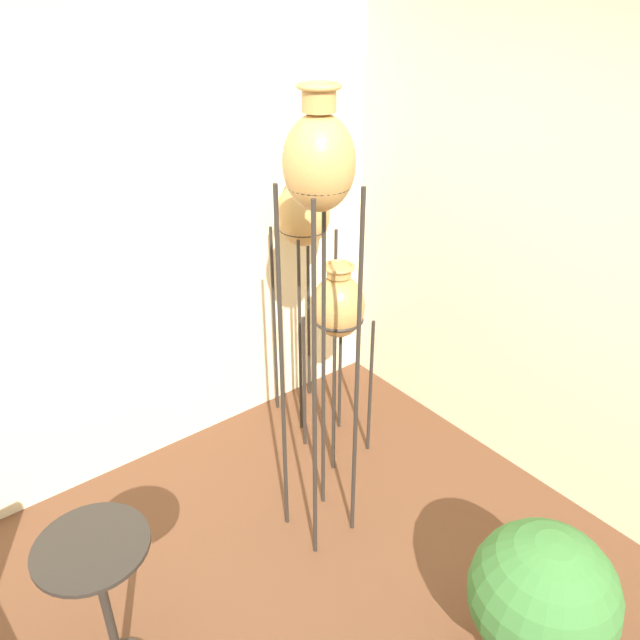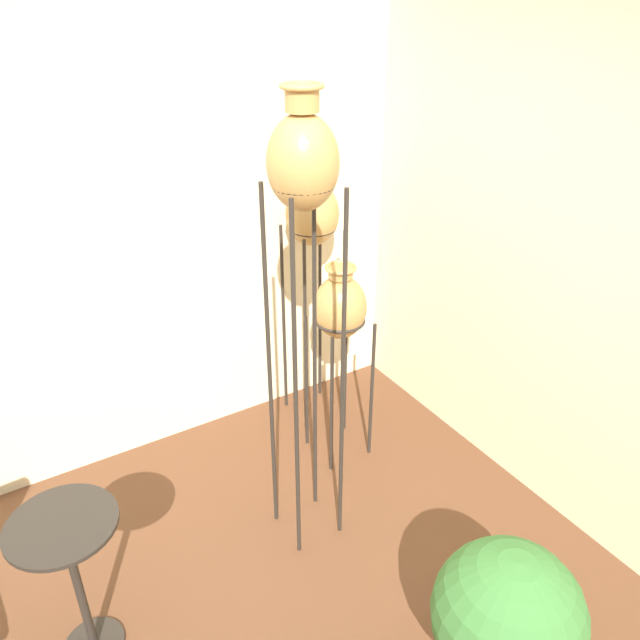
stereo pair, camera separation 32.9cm
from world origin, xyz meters
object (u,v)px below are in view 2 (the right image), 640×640
Objects in this scene: vase_stand_tall at (303,181)px; side_table at (71,562)px; vase_stand_medium at (312,219)px; vase_stand_short at (340,310)px; potted_plant at (506,623)px.

vase_stand_tall is 3.00× the size of side_table.
vase_stand_medium is 2.20× the size of side_table.
vase_stand_short is (-0.08, -0.41, -0.37)m from vase_stand_medium.
vase_stand_short is at bearing 79.71° from potted_plant.
vase_stand_short is (0.47, 0.43, -0.88)m from vase_stand_tall.
vase_stand_medium is 0.56m from vase_stand_short.
potted_plant is at bearing -100.29° from vase_stand_short.
vase_stand_short is 1.73m from side_table.
vase_stand_tall reaches higher than vase_stand_medium.
side_table is (-1.59, -0.53, -0.43)m from vase_stand_short.
vase_stand_tall is 2.94× the size of potted_plant.
vase_stand_tall is at bearing -137.56° from vase_stand_short.
vase_stand_medium reaches higher than vase_stand_short.
vase_stand_tall is at bearing 99.14° from potted_plant.
vase_stand_tall is 1.09m from vase_stand_short.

